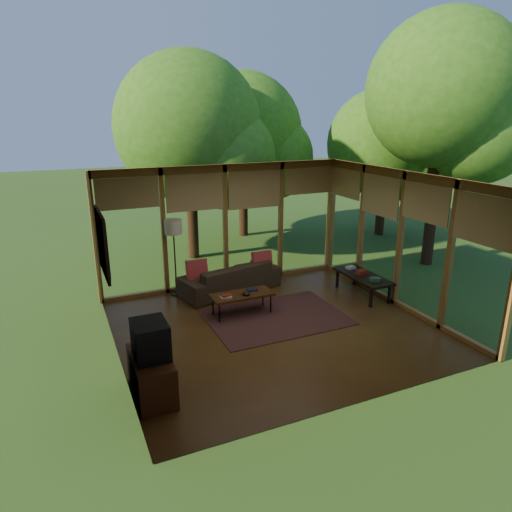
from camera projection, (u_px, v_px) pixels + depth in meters
name	position (u px, v px, depth m)	size (l,w,h in m)	color
floor	(275.00, 327.00, 8.33)	(5.50, 5.50, 0.00)	brown
ceiling	(277.00, 179.00, 7.52)	(5.50, 5.50, 0.00)	white
wall_left	(112.00, 279.00, 6.85)	(0.04, 5.00, 2.70)	beige
wall_front	(364.00, 312.00, 5.74)	(5.50, 0.04, 2.70)	beige
window_wall_back	(225.00, 226.00, 10.10)	(5.50, 0.12, 2.70)	olive
window_wall_right	(400.00, 240.00, 8.99)	(0.12, 5.00, 2.70)	olive
exterior_lawn	(364.00, 210.00, 18.41)	(40.00, 40.00, 0.00)	#345921
tree_nw	(188.00, 128.00, 11.45)	(3.71, 3.71, 5.25)	#331E12
tree_ne	(242.00, 134.00, 13.82)	(3.65, 3.65, 4.97)	#331E12
tree_se	(443.00, 91.00, 10.58)	(3.57, 3.57, 6.03)	#331E12
tree_far	(382.00, 144.00, 13.89)	(3.31, 3.31, 4.50)	#331E12
rug	(276.00, 317.00, 8.73)	(2.56, 1.82, 0.01)	brown
sofa	(230.00, 277.00, 9.93)	(2.21, 0.86, 0.64)	#3B2D1D
pillow_left	(197.00, 271.00, 9.51)	(0.44, 0.15, 0.44)	maroon
pillow_right	(262.00, 261.00, 10.10)	(0.44, 0.15, 0.44)	maroon
ct_book_lower	(226.00, 297.00, 8.57)	(0.21, 0.16, 0.03)	beige
ct_book_upper	(226.00, 295.00, 8.56)	(0.17, 0.13, 0.03)	maroon
ct_book_side	(252.00, 290.00, 8.92)	(0.19, 0.14, 0.03)	black
ct_bowl	(246.00, 293.00, 8.68)	(0.16, 0.16, 0.07)	black
media_cabinet	(152.00, 376.00, 6.24)	(0.50, 1.00, 0.60)	#4E2815
television	(150.00, 340.00, 6.09)	(0.45, 0.55, 0.50)	black
console_book_a	(375.00, 279.00, 9.31)	(0.20, 0.14, 0.07)	#365F4B
console_book_b	(362.00, 272.00, 9.70)	(0.21, 0.15, 0.09)	maroon
console_book_c	(351.00, 268.00, 10.06)	(0.20, 0.15, 0.05)	beige
floor_lamp	(173.00, 231.00, 9.43)	(0.36, 0.36, 1.65)	black
coffee_table	(242.00, 295.00, 8.76)	(1.20, 0.50, 0.43)	#4E2815
side_console	(363.00, 277.00, 9.69)	(0.60, 1.40, 0.46)	black
wall_painting	(102.00, 243.00, 8.02)	(0.06, 1.35, 1.15)	black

